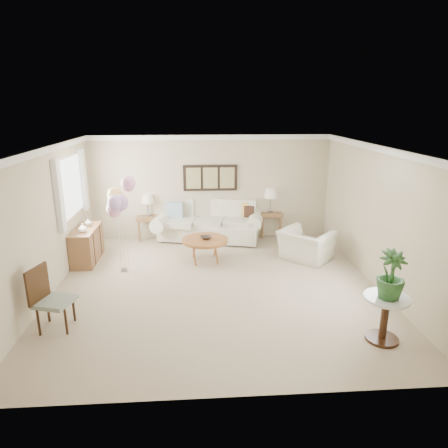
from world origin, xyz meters
name	(u,v)px	position (x,y,z in m)	size (l,w,h in m)	color
ground_plane	(217,286)	(0.00, 0.00, 0.00)	(6.00, 6.00, 0.00)	tan
room_shell	(210,202)	(-0.11, 0.09, 1.63)	(6.04, 6.04, 2.60)	#C9BB91
wall_art_triptych	(210,178)	(0.00, 2.96, 1.55)	(1.35, 0.06, 0.65)	black
sofa	(210,224)	(-0.04, 2.83, 0.40)	(2.93, 1.54, 1.00)	#F2E0CC
end_table_left	(149,219)	(-1.57, 2.91, 0.52)	(0.57, 0.51, 0.62)	olive
end_table_right	(270,215)	(1.55, 3.01, 0.53)	(0.58, 0.53, 0.64)	olive
lamp_left	(148,200)	(-1.57, 2.91, 1.03)	(0.31, 0.31, 0.55)	gray
lamp_right	(271,194)	(1.55, 3.01, 1.11)	(0.35, 0.35, 0.63)	gray
coffee_table	(205,241)	(-0.19, 1.30, 0.47)	(1.00, 1.00, 0.51)	#9D5E30
decor_bowl	(206,238)	(-0.17, 1.32, 0.54)	(0.24, 0.24, 0.06)	#312521
armchair	(305,245)	(2.02, 1.24, 0.33)	(1.03, 0.90, 0.67)	#F2E0CC
side_table	(386,307)	(2.31, -1.96, 0.53)	(0.64, 0.64, 0.70)	silver
potted_plant	(391,275)	(2.31, -2.00, 1.05)	(0.39, 0.39, 0.70)	#1D4F18
accent_chair	(49,297)	(-2.59, -1.29, 0.53)	(0.61, 0.61, 1.01)	gray
credenza	(87,245)	(-2.76, 1.50, 0.37)	(0.46, 1.20, 0.74)	olive
vase_white	(83,228)	(-2.74, 1.25, 0.83)	(0.18, 0.18, 0.19)	white
vase_sage	(88,222)	(-2.74, 1.70, 0.83)	(0.16, 0.16, 0.17)	#B7BDAB
balloon_cluster	(119,199)	(-1.88, 0.85, 1.53)	(0.58, 0.60, 1.98)	gray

